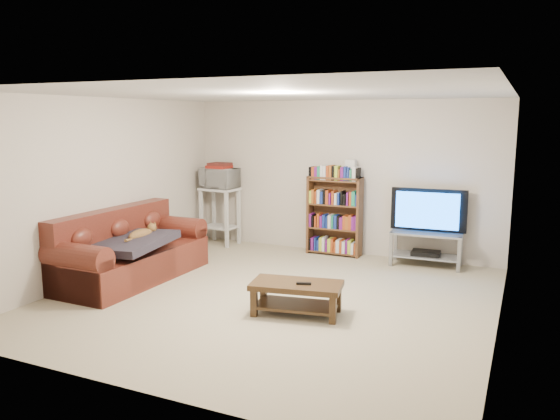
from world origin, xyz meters
The scene contains 19 objects.
floor centered at (0.00, 0.00, 0.00)m, with size 5.00×5.00×0.00m, color #BEB08D.
ceiling centered at (0.00, 0.00, 2.40)m, with size 5.00×5.00×0.00m, color white.
wall_back centered at (0.00, 2.50, 1.20)m, with size 5.00×5.00×0.00m, color beige.
wall_front centered at (0.00, -2.50, 1.20)m, with size 5.00×5.00×0.00m, color beige.
wall_left centered at (-2.50, 0.00, 1.20)m, with size 5.00×5.00×0.00m, color beige.
wall_right centered at (2.50, 0.00, 1.20)m, with size 5.00×5.00×0.00m, color beige.
sofa centered at (-2.11, -0.09, 0.33)m, with size 0.98×2.19×0.93m.
blanket centered at (-1.93, -0.24, 0.54)m, with size 0.84×1.09×0.10m, color #28232C.
cat centered at (-1.92, -0.04, 0.60)m, with size 0.24×0.59×0.18m, color brown, non-canonical shape.
coffee_table centered at (0.46, -0.39, 0.25)m, with size 1.05×0.66×0.36m.
remote centered at (0.56, -0.42, 0.37)m, with size 0.16×0.04×0.02m, color black.
tv_stand centered at (1.40, 2.21, 0.34)m, with size 1.02×0.50×0.50m.
television centered at (1.40, 2.21, 0.81)m, with size 1.08×0.14×0.62m, color black.
dvd_player centered at (1.40, 2.21, 0.19)m, with size 0.40×0.28×0.06m, color black.
bookshelf centered at (-0.03, 2.30, 0.64)m, with size 0.85×0.27×1.23m.
shelf_clutter centered at (0.07, 2.31, 1.34)m, with size 0.63×0.19×0.28m.
microwave_stand centered at (-2.03, 2.18, 0.62)m, with size 0.64×0.49×0.97m.
microwave centered at (-2.03, 2.18, 1.13)m, with size 0.59×0.40×0.33m, color silver.
game_boxes centered at (-2.03, 2.18, 1.32)m, with size 0.35×0.31×0.05m, color maroon.
Camera 1 is at (2.68, -5.68, 2.14)m, focal length 35.00 mm.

